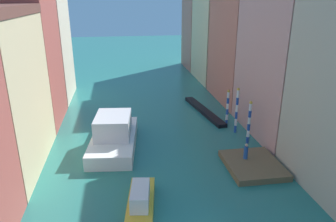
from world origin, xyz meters
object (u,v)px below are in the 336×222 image
object	(u,v)px
mooring_pole_2	(227,107)
vaporetto_white	(114,135)
waterfront_dock	(253,165)
person_on_dock	(246,152)
mooring_pole_1	(237,110)
gondola_black	(204,111)
motorboat_0	(140,204)
mooring_pole_0	(249,122)

from	to	relation	value
mooring_pole_2	vaporetto_white	size ratio (longest dim) A/B	0.42
waterfront_dock	person_on_dock	distance (m)	1.21
mooring_pole_1	gondola_black	distance (m)	6.89
mooring_pole_1	mooring_pole_2	bearing A→B (deg)	97.01
mooring_pole_1	motorboat_0	world-z (taller)	mooring_pole_1
mooring_pole_0	mooring_pole_1	xyz separation A→B (m)	(-0.26, 2.65, 0.26)
mooring_pole_1	person_on_dock	bearing A→B (deg)	-102.98
mooring_pole_1	motorboat_0	size ratio (longest dim) A/B	0.77
motorboat_0	mooring_pole_1	bearing A→B (deg)	47.26
mooring_pole_0	vaporetto_white	distance (m)	12.75
mooring_pole_2	gondola_black	distance (m)	4.84
person_on_dock	mooring_pole_0	distance (m)	4.33
motorboat_0	gondola_black	bearing A→B (deg)	63.25
mooring_pole_0	vaporetto_white	xyz separation A→B (m)	(-12.66, 1.14, -1.00)
mooring_pole_1	vaporetto_white	xyz separation A→B (m)	(-12.40, -1.50, -1.26)
waterfront_dock	gondola_black	world-z (taller)	waterfront_dock
mooring_pole_0	mooring_pole_1	size ratio (longest dim) A/B	0.89
motorboat_0	mooring_pole_2	bearing A→B (deg)	52.53
mooring_pole_0	mooring_pole_2	xyz separation A→B (m)	(-0.52, 4.70, -0.13)
waterfront_dock	mooring_pole_1	bearing A→B (deg)	81.29
mooring_pole_1	gondola_black	xyz separation A→B (m)	(-1.68, 6.30, -2.22)
waterfront_dock	mooring_pole_2	world-z (taller)	mooring_pole_2
mooring_pole_0	mooring_pole_1	world-z (taller)	mooring_pole_1
person_on_dock	mooring_pole_0	bearing A→B (deg)	65.32
vaporetto_white	waterfront_dock	bearing A→B (deg)	-26.75
waterfront_dock	vaporetto_white	xyz separation A→B (m)	(-11.30, 5.69, 0.93)
waterfront_dock	mooring_pole_0	xyz separation A→B (m)	(1.37, 4.55, 1.92)
mooring_pole_2	vaporetto_white	distance (m)	12.69
waterfront_dock	mooring_pole_0	bearing A→B (deg)	73.28
mooring_pole_2	motorboat_0	size ratio (longest dim) A/B	0.64
gondola_black	vaporetto_white	bearing A→B (deg)	-143.95
mooring_pole_2	gondola_black	bearing A→B (deg)	108.51
waterfront_dock	motorboat_0	distance (m)	10.53
mooring_pole_0	mooring_pole_2	size ratio (longest dim) A/B	1.07
mooring_pole_0	person_on_dock	bearing A→B (deg)	-114.68
mooring_pole_1	mooring_pole_0	bearing A→B (deg)	-84.30
person_on_dock	gondola_black	bearing A→B (deg)	90.83
mooring_pole_2	waterfront_dock	bearing A→B (deg)	-95.26
gondola_black	motorboat_0	distance (m)	20.00
mooring_pole_0	mooring_pole_1	distance (m)	2.67
mooring_pole_0	motorboat_0	world-z (taller)	mooring_pole_0
person_on_dock	waterfront_dock	bearing A→B (deg)	-61.92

